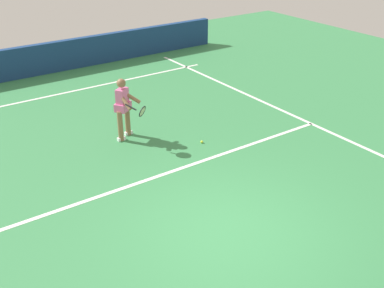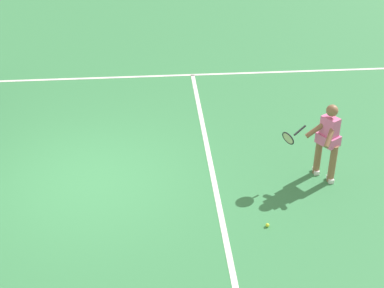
# 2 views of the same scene
# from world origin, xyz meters

# --- Properties ---
(ground_plane) EXTENTS (28.20, 28.20, 0.00)m
(ground_plane) POSITION_xyz_m (0.00, 0.00, 0.00)
(ground_plane) COLOR #38844C
(court_back_wall) EXTENTS (14.49, 0.24, 1.04)m
(court_back_wall) POSITION_xyz_m (0.00, -10.55, 0.52)
(court_back_wall) COLOR navy
(court_back_wall) RESTS_ON ground
(baseline_marking) EXTENTS (10.49, 0.10, 0.01)m
(baseline_marking) POSITION_xyz_m (0.00, -8.35, 0.00)
(baseline_marking) COLOR white
(baseline_marking) RESTS_ON ground
(service_line_marking) EXTENTS (9.49, 0.10, 0.01)m
(service_line_marking) POSITION_xyz_m (0.00, -2.37, 0.00)
(service_line_marking) COLOR white
(service_line_marking) RESTS_ON ground
(tennis_player) EXTENTS (0.68, 1.14, 1.55)m
(tennis_player) POSITION_xyz_m (-0.27, -4.46, 0.85)
(tennis_player) COLOR #8C6647
(tennis_player) RESTS_ON ground
(tennis_ball_near) EXTENTS (0.07, 0.07, 0.07)m
(tennis_ball_near) POSITION_xyz_m (-1.67, -3.12, 0.03)
(tennis_ball_near) COLOR #D1E533
(tennis_ball_near) RESTS_ON ground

